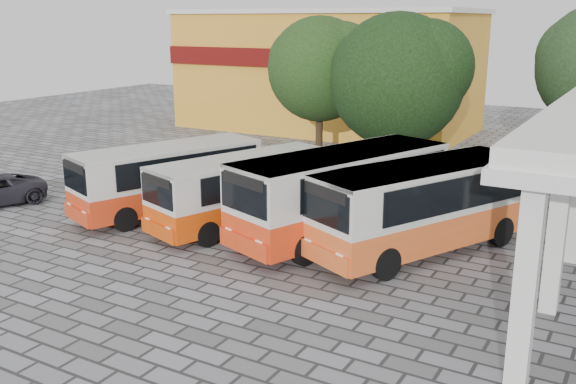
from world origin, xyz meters
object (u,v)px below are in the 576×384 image
Objects in this scene: bus_far_left at (168,175)px; bus_far_right at (424,202)px; bus_centre_left at (244,187)px; bus_centre_right at (342,189)px.

bus_far_right reaches higher than bus_far_left.
bus_centre_right is (3.77, 0.62, 0.27)m from bus_centre_left.
bus_centre_right is at bearing -153.46° from bus_far_right.
bus_far_right is (2.98, 0.05, -0.06)m from bus_centre_right.
bus_centre_left is 6.79m from bus_far_right.
bus_centre_left is 3.83m from bus_centre_right.
bus_centre_left is at bearing 22.16° from bus_far_left.
bus_far_left reaches higher than bus_centre_left.
bus_centre_right reaches higher than bus_centre_left.
bus_centre_right reaches higher than bus_far_left.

